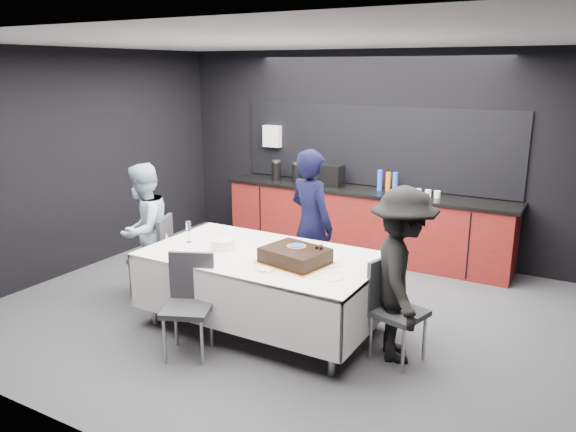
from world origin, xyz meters
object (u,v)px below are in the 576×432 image
object	(u,v)px
cake_assembly	(295,256)
person_center	(311,224)
party_table	(263,267)
chair_near	(189,297)
person_right	(402,275)
chair_right	(392,302)
plate_stack	(223,244)
champagne_flute	(188,227)
person_left	(144,230)
chair_left	(157,250)

from	to	relation	value
cake_assembly	person_center	distance (m)	1.11
party_table	chair_near	size ratio (longest dim) A/B	2.51
person_right	party_table	bearing A→B (deg)	68.92
chair_right	cake_assembly	bearing A→B (deg)	-171.26
plate_stack	champagne_flute	xyz separation A→B (m)	(-0.45, 0.01, 0.11)
chair_near	champagne_flute	bearing A→B (deg)	128.94
person_right	person_left	bearing A→B (deg)	65.57
person_left	cake_assembly	bearing A→B (deg)	75.01
party_table	person_left	size ratio (longest dim) A/B	1.52
plate_stack	person_left	xyz separation A→B (m)	(-1.21, 0.13, -0.07)
chair_near	person_right	xyz separation A→B (m)	(1.70, 0.84, 0.25)
cake_assembly	champagne_flute	xyz separation A→B (m)	(-1.29, 0.03, 0.08)
chair_near	cake_assembly	bearing A→B (deg)	42.43
cake_assembly	plate_stack	xyz separation A→B (m)	(-0.84, 0.02, -0.02)
plate_stack	person_left	size ratio (longest dim) A/B	0.16
chair_near	chair_left	bearing A→B (deg)	143.77
party_table	chair_left	world-z (taller)	chair_left
plate_stack	person_right	size ratio (longest dim) A/B	0.15
party_table	chair_left	xyz separation A→B (m)	(-1.51, 0.12, -0.11)
chair_right	person_left	size ratio (longest dim) A/B	0.61
cake_assembly	chair_right	distance (m)	0.97
cake_assembly	person_center	world-z (taller)	person_center
party_table	person_center	size ratio (longest dim) A/B	1.36
cake_assembly	chair_near	xyz separation A→B (m)	(-0.73, -0.67, -0.32)
chair_right	person_center	size ratio (longest dim) A/B	0.54
party_table	person_right	world-z (taller)	person_right
champagne_flute	plate_stack	bearing A→B (deg)	-0.96
plate_stack	person_right	xyz separation A→B (m)	(1.82, 0.16, -0.04)
plate_stack	chair_left	world-z (taller)	chair_left
party_table	cake_assembly	xyz separation A→B (m)	(0.41, -0.08, 0.21)
chair_left	chair_right	distance (m)	2.83
chair_near	chair_right	bearing A→B (deg)	26.22
party_table	person_center	world-z (taller)	person_center
person_right	chair_right	bearing A→B (deg)	93.20
plate_stack	person_center	xyz separation A→B (m)	(0.47, 1.02, 0.02)
plate_stack	chair_near	size ratio (longest dim) A/B	0.26
champagne_flute	person_left	world-z (taller)	person_left
plate_stack	champagne_flute	size ratio (longest dim) A/B	1.06
cake_assembly	chair_left	distance (m)	1.96
person_right	chair_left	bearing A→B (deg)	64.53
chair_right	chair_near	size ratio (longest dim) A/B	1.00
champagne_flute	chair_right	world-z (taller)	champagne_flute
chair_left	plate_stack	bearing A→B (deg)	-9.80
chair_right	person_left	bearing A→B (deg)	179.76
party_table	chair_left	size ratio (longest dim) A/B	2.51
person_left	chair_near	bearing A→B (deg)	47.46
cake_assembly	champagne_flute	size ratio (longest dim) A/B	3.08
chair_left	person_right	xyz separation A→B (m)	(2.90, -0.03, 0.25)
cake_assembly	chair_near	size ratio (longest dim) A/B	0.75
cake_assembly	champagne_flute	bearing A→B (deg)	178.82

